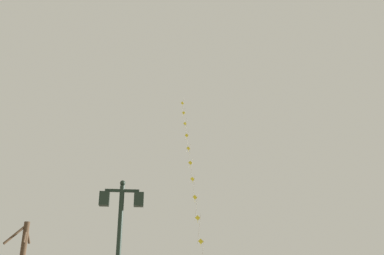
{
  "coord_description": "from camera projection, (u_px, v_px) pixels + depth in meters",
  "views": [
    {
      "loc": [
        -1.47,
        -2.81,
        1.38
      ],
      "look_at": [
        0.6,
        16.3,
        8.87
      ],
      "focal_mm": 39.51,
      "sensor_mm": 36.0,
      "label": 1
    }
  ],
  "objects": [
    {
      "name": "kite_train",
      "position": [
        192.0,
        173.0,
        30.98
      ],
      "size": [
        0.55,
        15.04,
        18.65
      ],
      "color": "brown",
      "rests_on": "ground_plane"
    },
    {
      "name": "twin_lantern_lamp_post",
      "position": [
        120.0,
        227.0,
        11.98
      ],
      "size": [
        1.27,
        0.28,
        4.45
      ],
      "color": "#1E2D23",
      "rests_on": "ground_plane"
    }
  ]
}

